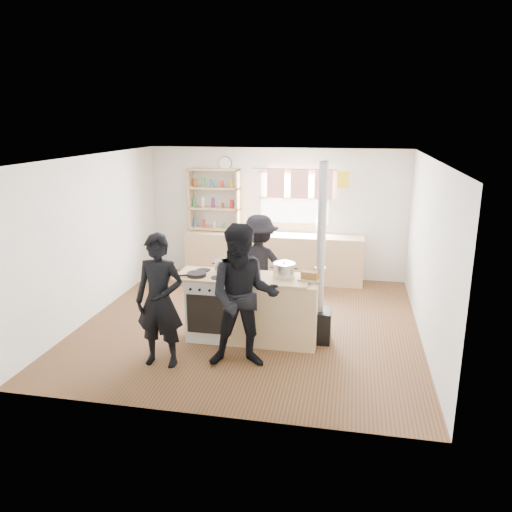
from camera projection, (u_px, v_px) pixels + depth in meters
name	position (u px, v px, depth m)	size (l,w,h in m)	color
ground	(250.00, 323.00, 7.64)	(5.00, 5.00, 0.01)	brown
back_counter	(274.00, 257.00, 9.62)	(3.40, 0.55, 0.90)	tan
shelving_unit	(214.00, 199.00, 9.67)	(1.00, 0.28, 1.20)	tan
thermos	(319.00, 228.00, 9.30)	(0.10, 0.10, 0.32)	silver
cooking_island	(253.00, 308.00, 6.97)	(1.97, 0.64, 0.93)	silver
skillet_greens	(197.00, 274.00, 6.85)	(0.36, 0.36, 0.05)	black
roast_tray	(242.00, 274.00, 6.82)	(0.41, 0.33, 0.07)	silver
stockpot_stove	(223.00, 266.00, 7.06)	(0.24, 0.24, 0.19)	silver
stockpot_counter	(284.00, 270.00, 6.78)	(0.31, 0.31, 0.23)	#B8B8BA
bread_board	(310.00, 277.00, 6.68)	(0.32, 0.26, 0.12)	tan
flue_heater	(319.00, 296.00, 6.87)	(0.35, 0.35, 2.50)	black
person_near_left	(160.00, 301.00, 6.16)	(0.62, 0.41, 1.70)	black
person_near_right	(243.00, 297.00, 6.11)	(0.89, 0.69, 1.83)	black
person_far	(259.00, 266.00, 7.78)	(1.04, 0.60, 1.61)	black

